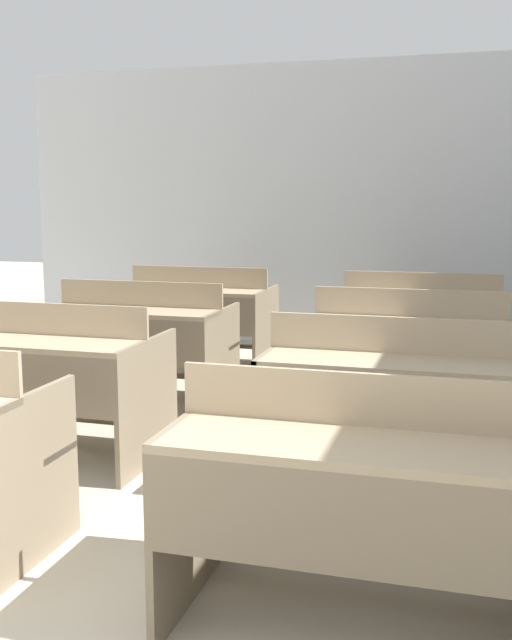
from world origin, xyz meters
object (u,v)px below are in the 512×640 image
Objects in this scene: bench_front_right at (358,495)px; bench_third_left at (139,339)px; bench_second_left at (45,376)px; bench_back_right at (420,324)px; bench_back_left at (198,314)px; bench_third_right at (408,352)px; bench_second_right at (391,400)px.

bench_front_right is 1.00× the size of bench_third_left.
bench_second_left and bench_back_right have the same top height.
bench_third_left is 1.00× the size of bench_back_left.
bench_third_left is at bearing 127.96° from bench_front_right.
bench_second_left is 2.31m from bench_third_right.
bench_front_right is at bearing -32.74° from bench_second_left.
bench_front_right is 1.00× the size of bench_second_left.
bench_second_right and bench_back_right have the same top height.
bench_second_left is at bearing -91.02° from bench_third_left.
bench_back_right is (1.93, -0.01, 0.00)m from bench_back_left.
bench_front_right and bench_third_right have the same top height.
bench_second_right is at bearing -51.98° from bench_back_left.
bench_third_left is at bearing 88.98° from bench_second_left.
bench_back_right is (0.01, 1.22, 0.00)m from bench_third_right.
bench_second_right and bench_third_right have the same top height.
bench_back_right is at bearing 33.04° from bench_third_left.
bench_back_right is at bearing 90.17° from bench_second_right.
bench_third_right is at bearing 0.85° from bench_third_left.
bench_back_left is at bearing 147.31° from bench_third_right.
bench_second_left is 1.95m from bench_second_right.
bench_second_right is 3.15m from bench_back_left.
bench_second_right is 2.28m from bench_third_left.
bench_third_right is (-0.01, 1.24, 0.00)m from bench_second_right.
bench_second_left is at bearing 147.26° from bench_front_right.
bench_third_right is (1.91, 0.03, 0.00)m from bench_third_left.
bench_back_left is at bearing 179.56° from bench_back_right.
bench_third_left is at bearing -146.96° from bench_back_right.
bench_second_right is 1.00× the size of bench_back_right.
bench_second_left is 2.49m from bench_back_left.
bench_second_left is 3.14m from bench_back_right.
bench_second_left and bench_third_right have the same top height.
bench_second_left and bench_back_left have the same top height.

